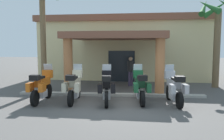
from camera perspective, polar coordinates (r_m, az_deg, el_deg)
The scene contains 11 objects.
ground_plane at distance 10.25m, azimuth 0.30°, elevation -8.05°, with size 80.00×80.00×0.00m, color #514F4C.
motel_building at distance 19.40m, azimuth 3.19°, elevation 5.43°, with size 12.87×11.73×4.58m.
motorcycle_orange at distance 10.88m, azimuth -16.39°, elevation -3.71°, with size 0.70×2.21×1.61m.
motorcycle_cream at distance 10.56m, azimuth -8.95°, elevation -3.84°, with size 0.72×2.21×1.61m.
motorcycle_black at distance 10.23m, azimuth -1.29°, elevation -4.08°, with size 0.75×2.21×1.61m.
motorcycle_green at distance 10.43m, azimuth 6.69°, elevation -3.92°, with size 0.75×2.21×1.61m.
motorcycle_silver at distance 10.40m, azimuth 14.59°, elevation -4.11°, with size 0.77×2.21×1.61m.
pedestrian at distance 14.64m, azimuth 4.43°, elevation 0.23°, with size 0.41×0.39×1.78m.
palm_tree_roadside at distance 13.62m, azimuth -16.28°, elevation 13.97°, with size 2.10×2.16×6.05m.
palm_tree_near_portico at distance 15.32m, azimuth 23.77°, elevation 9.99°, with size 2.35×2.29×5.33m.
curb_strip at distance 11.87m, azimuth -0.41°, elevation -5.82°, with size 9.11×0.36×0.12m, color #ADA89E.
Camera 1 is at (0.87, -9.91, 2.46)m, focal length 38.49 mm.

